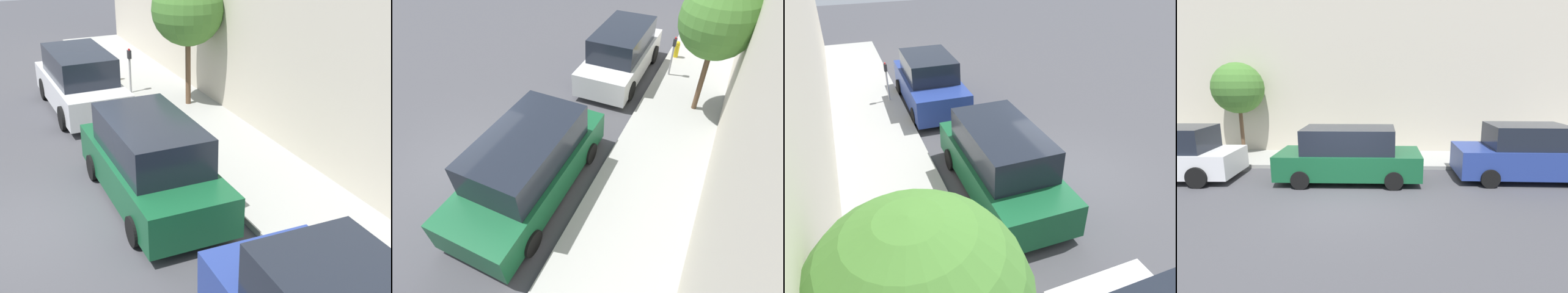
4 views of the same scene
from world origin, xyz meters
The scene contains 7 objects.
ground_plane centered at (0.00, 0.00, 0.00)m, with size 60.00×60.00×0.00m, color #424247.
sidewalk centered at (4.83, 0.00, 0.07)m, with size 2.66×32.00×0.15m.
parked_minivan_second centered at (2.13, 0.04, 0.92)m, with size 2.02×4.91×1.90m.
parked_minivan_third centered at (2.13, 6.50, 0.92)m, with size 2.02×4.93×1.90m.
parking_meter_far centered at (3.95, 7.04, 1.07)m, with size 0.11×0.15×1.51m.
street_tree centered at (5.28, 5.21, 3.13)m, with size 2.21×2.21×4.10m.
fire_hydrant centered at (3.85, 8.62, 0.49)m, with size 0.20×0.20×0.69m.
Camera 2 is at (5.56, -3.99, 6.36)m, focal length 28.00 mm.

